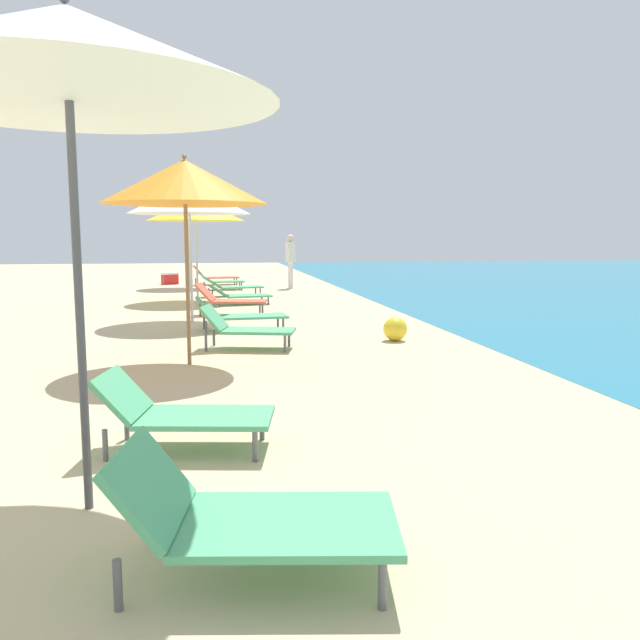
# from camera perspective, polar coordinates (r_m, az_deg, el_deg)

# --- Properties ---
(umbrella_third) EXTENTS (2.34, 2.34, 2.93)m
(umbrella_third) POSITION_cam_1_polar(r_m,az_deg,el_deg) (4.03, -21.68, 21.27)
(umbrella_third) COLOR #4C4C51
(umbrella_third) RESTS_ON ground
(lounger_third_shoreside) EXTENTS (1.37, 0.81, 0.61)m
(lounger_third_shoreside) POSITION_cam_1_polar(r_m,az_deg,el_deg) (5.00, -12.27, -7.99)
(lounger_third_shoreside) COLOR #4CA572
(lounger_third_shoreside) RESTS_ON ground
(lounger_third_inland) EXTENTS (1.42, 0.89, 0.64)m
(lounger_third_inland) POSITION_cam_1_polar(r_m,az_deg,el_deg) (3.20, -6.47, -16.84)
(lounger_third_inland) COLOR #4CA572
(lounger_third_inland) RESTS_ON ground
(umbrella_fourth) EXTENTS (2.04, 2.04, 2.62)m
(umbrella_fourth) POSITION_cam_1_polar(r_m,az_deg,el_deg) (8.19, -11.99, 11.96)
(umbrella_fourth) COLOR olive
(umbrella_fourth) RESTS_ON ground
(lounger_fourth_shoreside) EXTENTS (1.42, 0.87, 0.63)m
(lounger_fourth_shoreside) POSITION_cam_1_polar(r_m,az_deg,el_deg) (9.28, -6.68, -0.67)
(lounger_fourth_shoreside) COLOR #4CA572
(lounger_fourth_shoreside) RESTS_ON ground
(umbrella_fifth) EXTENTS (2.28, 2.28, 2.66)m
(umbrella_fifth) POSITION_cam_1_polar(r_m,az_deg,el_deg) (12.36, -11.61, 10.57)
(umbrella_fifth) COLOR silver
(umbrella_fifth) RESTS_ON ground
(lounger_fifth_shoreside) EXTENTS (1.51, 0.83, 0.66)m
(lounger_fifth_shoreside) POSITION_cam_1_polar(r_m,az_deg,el_deg) (13.36, -8.09, 1.86)
(lounger_fifth_shoreside) COLOR #D8593F
(lounger_fifth_shoreside) RESTS_ON ground
(lounger_fifth_inland) EXTENTS (1.61, 0.74, 0.59)m
(lounger_fifth_inland) POSITION_cam_1_polar(r_m,az_deg,el_deg) (11.16, -7.16, 0.54)
(lounger_fifth_inland) COLOR #4CA572
(lounger_fifth_inland) RESTS_ON ground
(umbrella_sixth) EXTENTS (2.41, 2.41, 2.59)m
(umbrella_sixth) POSITION_cam_1_polar(r_m,az_deg,el_deg) (16.31, -11.05, 9.61)
(umbrella_sixth) COLOR silver
(umbrella_sixth) RESTS_ON ground
(lounger_sixth_shoreside) EXTENTS (1.70, 0.91, 0.55)m
(lounger_sixth_shoreside) POSITION_cam_1_polar(r_m,az_deg,el_deg) (17.64, -7.84, 3.04)
(lounger_sixth_shoreside) COLOR #4CA572
(lounger_sixth_shoreside) RESTS_ON ground
(lounger_sixth_inland) EXTENTS (1.57, 0.95, 0.49)m
(lounger_sixth_inland) POSITION_cam_1_polar(r_m,az_deg,el_deg) (15.43, -7.26, 2.29)
(lounger_sixth_inland) COLOR #4CA572
(lounger_sixth_inland) RESTS_ON ground
(umbrella_farthest) EXTENTS (2.01, 2.01, 2.94)m
(umbrella_farthest) POSITION_cam_1_polar(r_m,az_deg,el_deg) (20.95, -11.72, 10.06)
(umbrella_farthest) COLOR silver
(umbrella_farthest) RESTS_ON ground
(lounger_farthest_shoreside) EXTENTS (1.57, 0.79, 0.66)m
(lounger_farthest_shoreside) POSITION_cam_1_polar(r_m,az_deg,el_deg) (21.89, -9.40, 3.91)
(lounger_farthest_shoreside) COLOR #D8593F
(lounger_farthest_shoreside) RESTS_ON ground
(lounger_farthest_inland) EXTENTS (1.41, 0.70, 0.54)m
(lounger_farthest_inland) POSITION_cam_1_polar(r_m,az_deg,el_deg) (19.76, -8.85, 3.51)
(lounger_farthest_inland) COLOR #4CA572
(lounger_farthest_inland) RESTS_ON ground
(person_walking_near) EXTENTS (0.28, 0.39, 1.69)m
(person_walking_near) POSITION_cam_1_polar(r_m,az_deg,el_deg) (20.06, -2.66, 5.76)
(person_walking_near) COLOR silver
(person_walking_near) RESTS_ON ground
(cooler_box) EXTENTS (0.61, 0.51, 0.40)m
(cooler_box) POSITION_cam_1_polar(r_m,az_deg,el_deg) (22.42, -13.27, 3.63)
(cooler_box) COLOR red
(cooler_box) RESTS_ON ground
(beach_ball) EXTENTS (0.38, 0.38, 0.38)m
(beach_ball) POSITION_cam_1_polar(r_m,az_deg,el_deg) (10.02, 6.73, -0.80)
(beach_ball) COLOR yellow
(beach_ball) RESTS_ON ground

